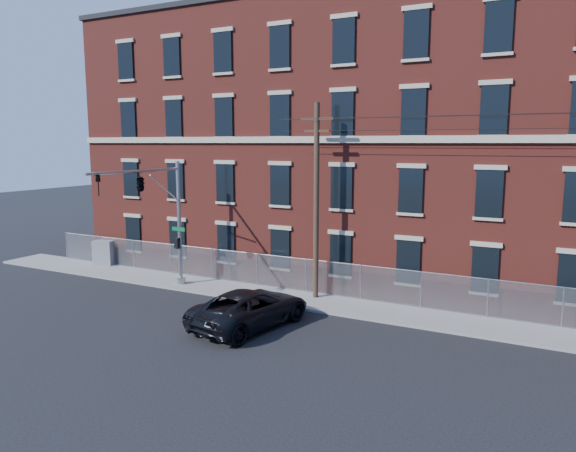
# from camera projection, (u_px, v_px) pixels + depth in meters

# --- Properties ---
(ground) EXTENTS (140.00, 140.00, 0.00)m
(ground) POSITION_uv_depth(u_px,v_px,m) (224.00, 325.00, 24.42)
(ground) COLOR black
(ground) RESTS_ON ground
(sidewalk) EXTENTS (65.00, 3.00, 0.12)m
(sidewalk) POSITION_uv_depth(u_px,v_px,m) (520.00, 332.00, 23.30)
(sidewalk) COLOR gray
(sidewalk) RESTS_ON ground
(mill_building) EXTENTS (55.30, 14.32, 16.30)m
(mill_building) POSITION_uv_depth(u_px,v_px,m) (544.00, 142.00, 29.89)
(mill_building) COLOR maroon
(mill_building) RESTS_ON ground
(chain_link_fence) EXTENTS (59.06, 0.06, 1.85)m
(chain_link_fence) POSITION_uv_depth(u_px,v_px,m) (524.00, 302.00, 24.29)
(chain_link_fence) COLOR #A5A8AD
(chain_link_fence) RESTS_ON ground
(traffic_signal_mast) EXTENTS (0.90, 6.75, 7.00)m
(traffic_signal_mast) POSITION_uv_depth(u_px,v_px,m) (150.00, 196.00, 28.25)
(traffic_signal_mast) COLOR #9EA0A5
(traffic_signal_mast) RESTS_ON ground
(utility_pole_near) EXTENTS (1.80, 0.28, 10.00)m
(utility_pole_near) POSITION_uv_depth(u_px,v_px,m) (316.00, 198.00, 27.60)
(utility_pole_near) COLOR #412D20
(utility_pole_near) RESTS_ON ground
(pickup_truck) EXTENTS (3.86, 6.46, 1.68)m
(pickup_truck) POSITION_uv_depth(u_px,v_px,m) (250.00, 308.00, 24.10)
(pickup_truck) COLOR black
(pickup_truck) RESTS_ON ground
(utility_cabinet) EXTENTS (1.42, 0.98, 1.62)m
(utility_cabinet) POSITION_uv_depth(u_px,v_px,m) (103.00, 253.00, 35.78)
(utility_cabinet) COLOR gray
(utility_cabinet) RESTS_ON sidewalk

